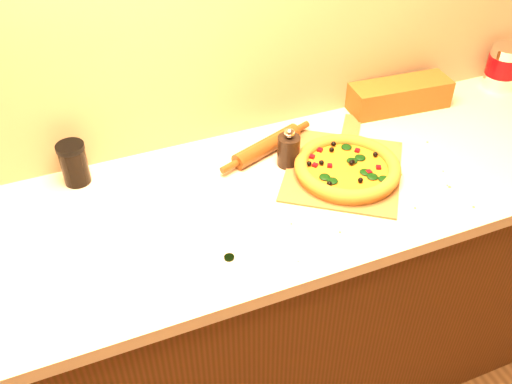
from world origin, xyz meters
The scene contains 10 objects.
cabinet centered at (0.00, 1.43, 0.43)m, with size 2.80×0.65×0.86m, color #482D0F.
countertop centered at (0.00, 1.43, 0.88)m, with size 2.84×0.68×0.04m, color beige.
pizza_peel centered at (0.40, 1.44, 0.90)m, with size 0.48×0.51×0.01m.
pizza centered at (0.39, 1.41, 0.93)m, with size 0.31×0.31×0.04m.
bottle_cap centered at (-0.04, 1.23, 0.90)m, with size 0.03×0.03×0.01m, color black.
pepper_grinder centered at (0.26, 1.53, 0.95)m, with size 0.07×0.07×0.13m.
rolling_pin centered at (0.22, 1.61, 0.92)m, with size 0.35×0.15×0.05m.
coffee_canister centered at (1.16, 1.67, 0.98)m, with size 0.11×0.11×0.15m.
bread_bag centered at (0.74, 1.68, 0.95)m, with size 0.35×0.11×0.10m, color brown.
dark_jar centered at (-0.34, 1.68, 0.96)m, with size 0.08×0.08×0.13m.
Camera 1 is at (-0.35, 0.29, 1.93)m, focal length 40.00 mm.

